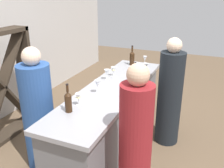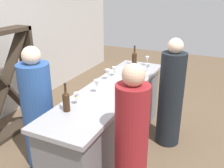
# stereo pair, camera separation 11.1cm
# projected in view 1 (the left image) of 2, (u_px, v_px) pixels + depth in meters

# --- Properties ---
(ground_plane) EXTENTS (12.00, 12.00, 0.00)m
(ground_plane) POSITION_uv_depth(u_px,v_px,m) (112.00, 149.00, 3.58)
(ground_plane) COLOR brown
(bar_counter) EXTENTS (2.54, 0.67, 0.96)m
(bar_counter) POSITION_uv_depth(u_px,v_px,m) (112.00, 120.00, 3.41)
(bar_counter) COLOR slate
(bar_counter) RESTS_ON ground
(wine_rack) EXTENTS (1.12, 0.28, 1.62)m
(wine_rack) POSITION_uv_depth(u_px,v_px,m) (1.00, 87.00, 3.66)
(wine_rack) COLOR #33281E
(wine_rack) RESTS_ON ground
(wine_bottle_leftmost_amber_brown) EXTENTS (0.07, 0.07, 0.31)m
(wine_bottle_leftmost_amber_brown) POSITION_uv_depth(u_px,v_px,m) (68.00, 101.00, 2.57)
(wine_bottle_leftmost_amber_brown) COLOR #331E0F
(wine_bottle_leftmost_amber_brown) RESTS_ON bar_counter
(wine_bottle_second_left_olive_green) EXTENTS (0.07, 0.07, 0.29)m
(wine_bottle_second_left_olive_green) POSITION_uv_depth(u_px,v_px,m) (135.00, 75.00, 3.35)
(wine_bottle_second_left_olive_green) COLOR #193D1E
(wine_bottle_second_left_olive_green) RESTS_ON bar_counter
(wine_bottle_center_amber_brown) EXTENTS (0.08, 0.08, 0.33)m
(wine_bottle_center_amber_brown) POSITION_uv_depth(u_px,v_px,m) (132.00, 58.00, 4.13)
(wine_bottle_center_amber_brown) COLOR #331E0F
(wine_bottle_center_amber_brown) RESTS_ON bar_counter
(wine_glass_near_left) EXTENTS (0.08, 0.08, 0.15)m
(wine_glass_near_left) POSITION_uv_depth(u_px,v_px,m) (146.00, 66.00, 3.75)
(wine_glass_near_left) COLOR white
(wine_glass_near_left) RESTS_ON bar_counter
(wine_glass_near_center) EXTENTS (0.06, 0.06, 0.16)m
(wine_glass_near_center) POSITION_uv_depth(u_px,v_px,m) (145.00, 59.00, 4.11)
(wine_glass_near_center) COLOR white
(wine_glass_near_center) RESTS_ON bar_counter
(wine_glass_near_right) EXTENTS (0.08, 0.08, 0.17)m
(wine_glass_near_right) POSITION_uv_depth(u_px,v_px,m) (97.00, 84.00, 3.02)
(wine_glass_near_right) COLOR white
(wine_glass_near_right) RESTS_ON bar_counter
(wine_glass_far_left) EXTENTS (0.07, 0.07, 0.14)m
(wine_glass_far_left) POSITION_uv_depth(u_px,v_px,m) (78.00, 97.00, 2.72)
(wine_glass_far_left) COLOR white
(wine_glass_far_left) RESTS_ON bar_counter
(wine_glass_far_center) EXTENTS (0.07, 0.07, 0.14)m
(wine_glass_far_center) POSITION_uv_depth(u_px,v_px,m) (113.00, 70.00, 3.61)
(wine_glass_far_center) COLOR white
(wine_glass_far_center) RESTS_ON bar_counter
(wine_glass_far_right) EXTENTS (0.08, 0.08, 0.15)m
(wine_glass_far_right) POSITION_uv_depth(u_px,v_px,m) (107.00, 72.00, 3.47)
(wine_glass_far_right) COLOR white
(wine_glass_far_right) RESTS_ON bar_counter
(person_left_guest) EXTENTS (0.45, 0.45, 1.56)m
(person_left_guest) POSITION_uv_depth(u_px,v_px,m) (170.00, 96.00, 3.54)
(person_left_guest) COLOR black
(person_left_guest) RESTS_ON ground
(person_center_guest) EXTENTS (0.37, 0.37, 1.59)m
(person_center_guest) POSITION_uv_depth(u_px,v_px,m) (135.00, 150.00, 2.35)
(person_center_guest) COLOR maroon
(person_center_guest) RESTS_ON ground
(person_right_guest) EXTENTS (0.48, 0.48, 1.56)m
(person_right_guest) POSITION_uv_depth(u_px,v_px,m) (38.00, 115.00, 3.05)
(person_right_guest) COLOR #284C8C
(person_right_guest) RESTS_ON ground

